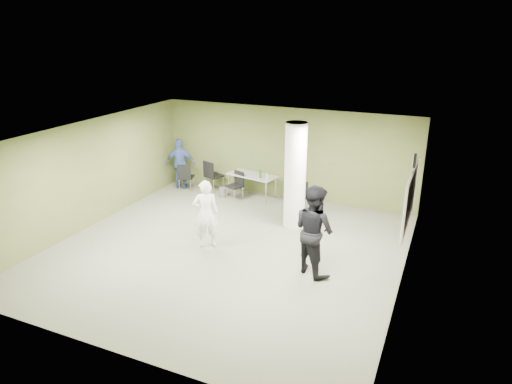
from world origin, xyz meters
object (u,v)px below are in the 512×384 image
at_px(chair_back_left, 185,175).
at_px(man_black, 314,230).
at_px(woman_white, 206,214).
at_px(man_blue, 181,164).
at_px(folding_table, 253,176).

distance_m(chair_back_left, man_black, 6.30).
distance_m(woman_white, man_blue, 4.44).
height_order(folding_table, chair_back_left, folding_table).
distance_m(man_black, man_blue, 6.63).
relative_size(folding_table, man_blue, 0.99).
height_order(chair_back_left, woman_white, woman_white).
height_order(woman_white, man_black, man_black).
bearing_deg(man_black, woman_white, 27.86).
height_order(folding_table, man_black, man_black).
xyz_separation_m(woman_white, man_blue, (-2.86, 3.40, -0.01)).
height_order(woman_white, man_blue, woman_white).
xyz_separation_m(folding_table, chair_back_left, (-2.22, -0.33, -0.15)).
bearing_deg(chair_back_left, man_blue, -49.82).
xyz_separation_m(folding_table, man_black, (3.07, -3.71, 0.31)).
bearing_deg(folding_table, man_black, -39.19).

